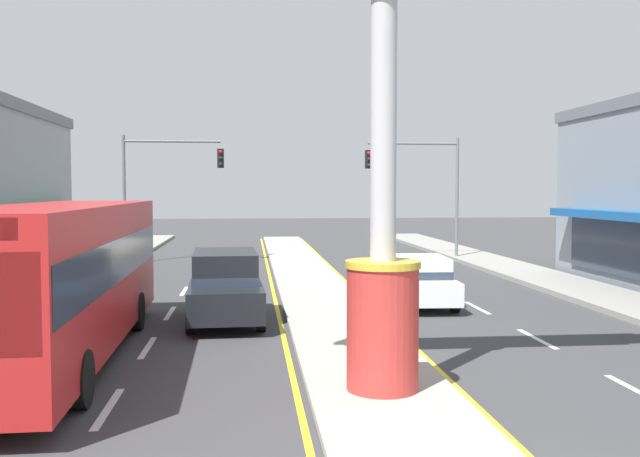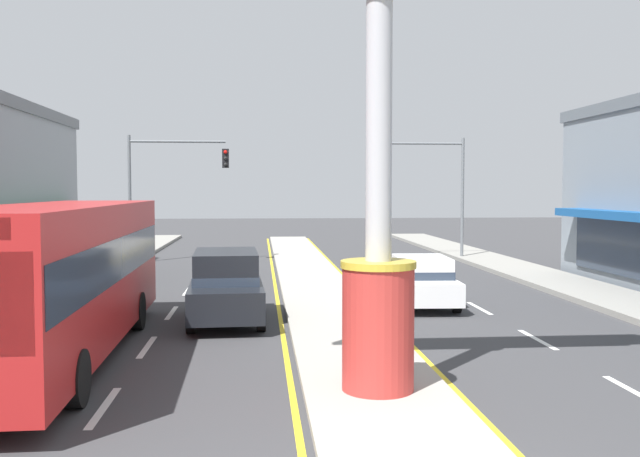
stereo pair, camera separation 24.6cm
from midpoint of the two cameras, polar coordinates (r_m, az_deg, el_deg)
The scene contains 10 objects.
median_strip at distance 25.03m, azimuth -0.02°, elevation -4.84°, with size 2.55×52.00×0.14m, color #A39E93.
sidewalk_left at distance 24.03m, azimuth -22.18°, elevation -5.37°, with size 2.71×60.00×0.18m, color gray.
sidewalk_right at distance 25.61m, azimuth 21.52°, elevation -4.84°, with size 2.71×60.00×0.18m, color gray.
lane_markings at distance 23.70m, azimuth 0.27°, elevation -5.46°, with size 9.29×52.00×0.01m.
district_sign at distance 11.87m, azimuth 5.45°, elevation 7.69°, with size 7.13×1.30×8.52m.
traffic_light_left_side at distance 34.49m, azimuth -12.28°, elevation 4.25°, with size 4.86×0.46×6.20m.
traffic_light_right_side at distance 35.68m, azimuth 9.10°, elevation 4.24°, with size 4.86×0.46×6.20m.
sedan_near_right_lane at distance 21.67m, azimuth 8.60°, elevation -4.22°, with size 2.01×4.39×1.53m.
bus_far_right_lane at distance 15.60m, azimuth -20.18°, elevation -3.27°, with size 2.71×11.24×3.26m.
suv_near_left_lane at distance 19.07m, azimuth -7.33°, elevation -4.63°, with size 2.12×4.68×1.90m.
Camera 2 is at (-2.00, -6.70, 3.57)m, focal length 39.05 mm.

